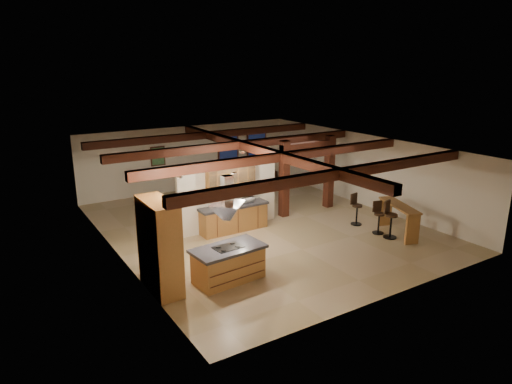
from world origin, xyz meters
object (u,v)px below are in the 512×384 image
(kitchen_island, at_px, (228,263))
(bar_counter, at_px, (399,214))
(dining_table, at_px, (231,200))
(sofa, at_px, (254,175))

(kitchen_island, bearing_deg, bar_counter, -0.66)
(dining_table, distance_m, bar_counter, 6.55)
(bar_counter, bearing_deg, kitchen_island, 179.34)
(sofa, bearing_deg, bar_counter, 90.93)
(kitchen_island, distance_m, sofa, 10.54)
(kitchen_island, xyz_separation_m, dining_table, (3.19, 5.55, -0.18))
(kitchen_island, relative_size, dining_table, 1.16)
(kitchen_island, xyz_separation_m, sofa, (6.15, 8.57, -0.16))
(sofa, bearing_deg, dining_table, 44.06)
(dining_table, bearing_deg, sofa, 35.00)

